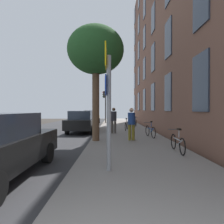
% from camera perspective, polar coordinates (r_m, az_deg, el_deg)
% --- Properties ---
extents(ground_plane, '(41.80, 41.80, 0.00)m').
position_cam_1_polar(ground_plane, '(16.32, -8.65, -5.37)').
color(ground_plane, '#332D28').
extents(road_asphalt, '(7.00, 38.00, 0.01)m').
position_cam_1_polar(road_asphalt, '(16.78, -15.78, -5.21)').
color(road_asphalt, '#2D2D30').
rests_on(road_asphalt, ground).
extents(sidewalk, '(4.20, 38.00, 0.12)m').
position_cam_1_polar(sidewalk, '(16.15, 3.76, -5.21)').
color(sidewalk, gray).
rests_on(sidewalk, ground).
extents(building_facade, '(0.56, 27.00, 16.77)m').
position_cam_1_polar(building_facade, '(17.29, 13.29, 23.41)').
color(building_facade, brown).
rests_on(building_facade, ground).
extents(sign_post, '(0.16, 0.60, 3.30)m').
position_cam_1_polar(sign_post, '(5.06, -0.96, 3.78)').
color(sign_post, gray).
rests_on(sign_post, sidewalk).
extents(traffic_light, '(0.43, 0.24, 3.89)m').
position_cam_1_polar(traffic_light, '(23.38, -1.91, 3.28)').
color(traffic_light, black).
rests_on(traffic_light, sidewalk).
extents(tree_near, '(2.90, 2.90, 5.90)m').
position_cam_1_polar(tree_near, '(10.43, -4.56, 17.44)').
color(tree_near, brown).
rests_on(tree_near, sidewalk).
extents(bicycle_0, '(0.42, 1.70, 0.91)m').
position_cam_1_polar(bicycle_0, '(7.74, 19.11, -8.60)').
color(bicycle_0, black).
rests_on(bicycle_0, sidewalk).
extents(bicycle_1, '(0.42, 1.64, 0.94)m').
position_cam_1_polar(bicycle_1, '(11.47, 11.55, -5.50)').
color(bicycle_1, black).
rests_on(bicycle_1, sidewalk).
extents(bicycle_2, '(0.52, 1.67, 0.94)m').
position_cam_1_polar(bicycle_2, '(15.21, 4.60, -3.96)').
color(bicycle_2, black).
rests_on(bicycle_2, sidewalk).
extents(bicycle_3, '(0.53, 1.59, 0.95)m').
position_cam_1_polar(bicycle_3, '(18.10, 7.23, -3.21)').
color(bicycle_3, black).
rests_on(bicycle_3, sidewalk).
extents(pedestrian_0, '(0.41, 0.41, 1.69)m').
position_cam_1_polar(pedestrian_0, '(10.13, 6.05, -2.90)').
color(pedestrian_0, olive).
rests_on(pedestrian_0, sidewalk).
extents(pedestrian_1, '(0.55, 0.55, 1.74)m').
position_cam_1_polar(pedestrian_1, '(13.07, 0.78, -1.98)').
color(pedestrian_1, '#4C4742').
rests_on(pedestrian_1, sidewalk).
extents(car_1, '(2.04, 4.43, 1.62)m').
position_cam_1_polar(car_1, '(14.77, -8.41, -2.72)').
color(car_1, black).
rests_on(car_1, road_asphalt).
extents(car_2, '(1.85, 4.10, 1.62)m').
position_cam_1_polar(car_2, '(23.26, -5.81, -1.49)').
color(car_2, orange).
rests_on(car_2, road_asphalt).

